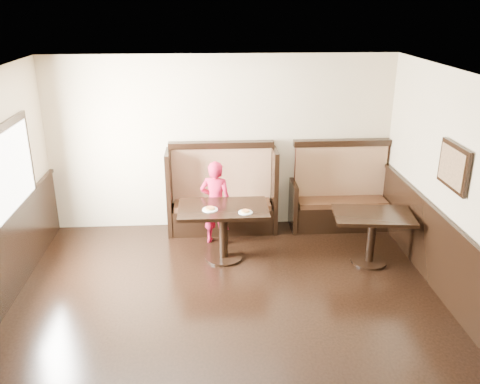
{
  "coord_description": "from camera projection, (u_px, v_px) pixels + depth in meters",
  "views": [
    {
      "loc": [
        -0.2,
        -4.37,
        3.57
      ],
      "look_at": [
        0.23,
        2.35,
        1.0
      ],
      "focal_mm": 38.0,
      "sensor_mm": 36.0,
      "label": 1
    }
  ],
  "objects": [
    {
      "name": "pizza_plate_left",
      "position": [
        210.0,
        209.0,
        7.08
      ],
      "size": [
        0.22,
        0.22,
        0.04
      ],
      "color": "white",
      "rests_on": "table_main"
    },
    {
      "name": "pizza_plate_right",
      "position": [
        245.0,
        212.0,
        7.0
      ],
      "size": [
        0.2,
        0.2,
        0.04
      ],
      "color": "white",
      "rests_on": "table_main"
    },
    {
      "name": "booth_neighbor",
      "position": [
        340.0,
        199.0,
        8.38
      ],
      "size": [
        1.65,
        0.72,
        1.45
      ],
      "color": "black",
      "rests_on": "ground"
    },
    {
      "name": "table_neighbor",
      "position": [
        372.0,
        226.0,
        7.16
      ],
      "size": [
        1.16,
        0.83,
        0.76
      ],
      "rotation": [
        0.0,
        0.0,
        -0.11
      ],
      "color": "black",
      "rests_on": "ground"
    },
    {
      "name": "room_shell",
      "position": [
        203.0,
        292.0,
        5.37
      ],
      "size": [
        7.0,
        7.0,
        7.0
      ],
      "color": "#C3B18E",
      "rests_on": "ground"
    },
    {
      "name": "table_main",
      "position": [
        223.0,
        219.0,
        7.25
      ],
      "size": [
        1.27,
        0.79,
        0.81
      ],
      "rotation": [
        0.0,
        0.0,
        0.0
      ],
      "color": "black",
      "rests_on": "ground"
    },
    {
      "name": "booth_main",
      "position": [
        222.0,
        199.0,
        8.25
      ],
      "size": [
        1.75,
        0.72,
        1.45
      ],
      "color": "black",
      "rests_on": "ground"
    },
    {
      "name": "ground",
      "position": [
        232.0,
        360.0,
        5.36
      ],
      "size": [
        7.0,
        7.0,
        0.0
      ],
      "primitive_type": "plane",
      "color": "black",
      "rests_on": "ground"
    },
    {
      "name": "child",
      "position": [
        216.0,
        203.0,
        7.72
      ],
      "size": [
        0.55,
        0.44,
        1.33
      ],
      "primitive_type": "imported",
      "rotation": [
        0.0,
        0.0,
        2.87
      ],
      "color": "#A71130",
      "rests_on": "ground"
    }
  ]
}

